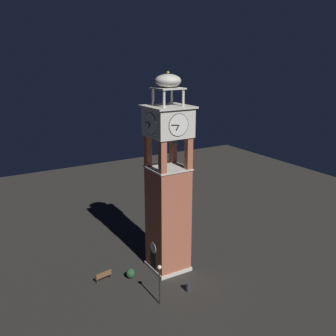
# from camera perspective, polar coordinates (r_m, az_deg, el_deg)

# --- Properties ---
(ground) EXTENTS (80.00, 80.00, 0.00)m
(ground) POSITION_cam_1_polar(r_m,az_deg,el_deg) (39.20, 0.00, -14.52)
(ground) COLOR #2A2925
(clock_tower) EXTENTS (3.86, 3.86, 18.85)m
(clock_tower) POSITION_cam_1_polar(r_m,az_deg,el_deg) (35.84, -0.00, -3.70)
(clock_tower) COLOR #AD5B42
(clock_tower) RESTS_ON ground
(park_bench) EXTENTS (0.70, 1.65, 0.95)m
(park_bench) POSITION_cam_1_polar(r_m,az_deg,el_deg) (37.43, -9.60, -15.53)
(park_bench) COLOR brown
(park_bench) RESTS_ON ground
(lamp_post) EXTENTS (0.36, 0.36, 3.65)m
(lamp_post) POSITION_cam_1_polar(r_m,az_deg,el_deg) (32.88, -1.27, -15.91)
(lamp_post) COLOR black
(lamp_post) RESTS_ON ground
(trash_bin) EXTENTS (0.52, 0.52, 0.80)m
(trash_bin) POSITION_cam_1_polar(r_m,az_deg,el_deg) (35.65, 3.06, -17.23)
(trash_bin) COLOR #2D2D33
(trash_bin) RESTS_ON ground
(shrub_near_entry) EXTENTS (0.84, 0.84, 0.95)m
(shrub_near_entry) POSITION_cam_1_polar(r_m,az_deg,el_deg) (37.50, -5.58, -15.30)
(shrub_near_entry) COLOR #234C28
(shrub_near_entry) RESTS_ON ground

